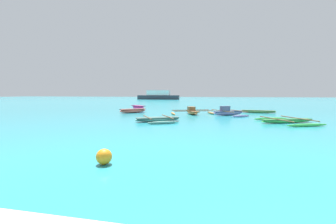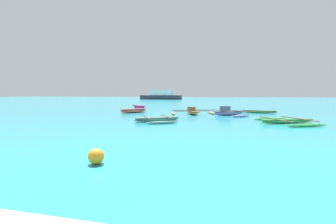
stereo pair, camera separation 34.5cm
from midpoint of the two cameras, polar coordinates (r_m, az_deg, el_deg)
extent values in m
ellipsoid|color=#6D9E53|center=(25.35, 22.40, 0.07)|extent=(3.64, 1.06, 0.29)
cube|color=#48633A|center=(25.35, 22.41, 0.31)|extent=(3.35, 0.99, 0.08)
ellipsoid|color=green|center=(17.70, 28.36, -2.07)|extent=(3.89, 1.98, 0.28)
cube|color=#2D7137|center=(17.69, 28.37, -1.74)|extent=(3.58, 1.84, 0.08)
cylinder|color=brown|center=(18.25, 30.62, -1.46)|extent=(1.44, 3.33, 0.07)
cylinder|color=brown|center=(17.14, 26.00, -1.64)|extent=(1.44, 3.33, 0.07)
ellipsoid|color=green|center=(19.13, 25.06, -1.59)|extent=(2.75, 1.30, 0.20)
ellipsoid|color=green|center=(16.34, 32.22, -2.90)|extent=(2.75, 1.30, 0.20)
ellipsoid|color=#EA6756|center=(24.08, -8.45, 0.31)|extent=(2.61, 2.63, 0.42)
cube|color=brown|center=(24.06, -8.46, 0.71)|extent=(2.43, 2.44, 0.08)
ellipsoid|color=#589588|center=(16.57, -2.34, -1.87)|extent=(3.34, 2.31, 0.31)
cube|color=#3D5F57|center=(16.56, -2.34, -1.48)|extent=(3.08, 2.15, 0.08)
cylinder|color=brown|center=(16.75, 0.19, -1.20)|extent=(1.47, 2.58, 0.07)
cylinder|color=brown|center=(16.39, -4.93, -1.35)|extent=(1.47, 2.58, 0.07)
ellipsoid|color=#589588|center=(17.99, -3.43, -1.52)|extent=(2.03, 1.24, 0.20)
ellipsoid|color=#589588|center=(15.18, -1.05, -2.69)|extent=(2.03, 1.24, 0.20)
ellipsoid|color=#CC8A47|center=(22.32, 6.63, -0.12)|extent=(1.72, 2.85, 0.35)
cube|color=brown|center=(22.31, 6.64, 0.22)|extent=(1.61, 2.63, 0.08)
cube|color=brown|center=(22.62, 6.42, 0.88)|extent=(0.89, 0.96, 0.38)
cylinder|color=brown|center=(21.70, 7.07, 0.25)|extent=(3.64, 1.48, 0.07)
cylinder|color=brown|center=(22.90, 6.23, 0.50)|extent=(3.64, 1.48, 0.07)
ellipsoid|color=#CC8A47|center=(22.90, 11.32, -0.24)|extent=(0.92, 1.94, 0.20)
ellipsoid|color=#CC8A47|center=(21.90, 1.73, -0.38)|extent=(0.92, 1.94, 0.20)
ellipsoid|color=#E73091|center=(29.25, -7.04, 1.18)|extent=(2.54, 2.47, 0.49)
cube|color=#8C275C|center=(29.24, -7.04, 1.59)|extent=(2.36, 2.29, 0.08)
ellipsoid|color=#8482BE|center=(21.87, 15.59, -0.27)|extent=(2.97, 2.12, 0.42)
cube|color=#555475|center=(21.86, 15.60, 0.17)|extent=(2.74, 1.97, 0.08)
cube|color=#555475|center=(21.61, 14.75, 0.86)|extent=(0.98, 0.82, 0.46)
cylinder|color=brown|center=(22.28, 17.13, 0.37)|extent=(1.98, 3.06, 0.07)
cylinder|color=brown|center=(21.45, 14.02, 0.28)|extent=(1.98, 3.06, 0.07)
ellipsoid|color=#8482BE|center=(23.37, 13.07, -0.17)|extent=(1.69, 1.17, 0.20)
ellipsoid|color=#8482BE|center=(20.45, 18.46, -0.99)|extent=(1.69, 1.17, 0.20)
sphere|color=orange|center=(6.98, -16.43, -10.76)|extent=(0.46, 0.46, 0.46)
cube|color=#2D333D|center=(74.87, -1.68, 3.75)|extent=(13.71, 3.02, 1.37)
cube|color=white|center=(74.86, -1.68, 4.90)|extent=(7.54, 2.56, 1.65)
camera|label=1|loc=(0.17, -89.55, 0.04)|focal=24.00mm
camera|label=2|loc=(0.17, 90.45, -0.04)|focal=24.00mm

